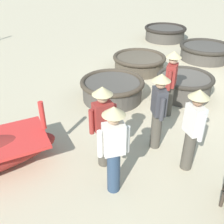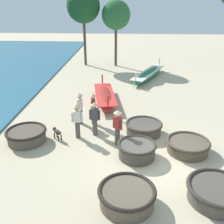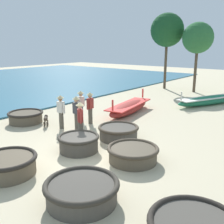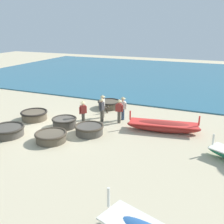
% 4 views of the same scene
% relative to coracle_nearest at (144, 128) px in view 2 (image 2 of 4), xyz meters
% --- Properties ---
extents(ground_plane, '(80.00, 80.00, 0.00)m').
position_rel_coracle_nearest_xyz_m(ground_plane, '(0.11, -2.26, -0.32)').
color(ground_plane, '#C6B793').
extents(coracle_nearest, '(1.78, 1.78, 0.59)m').
position_rel_coracle_nearest_xyz_m(coracle_nearest, '(0.00, 0.00, 0.00)').
color(coracle_nearest, '#4C473F').
rests_on(coracle_nearest, ground).
extents(coracle_far_left, '(2.00, 2.00, 0.58)m').
position_rel_coracle_nearest_xyz_m(coracle_far_left, '(2.12, -4.41, -0.00)').
color(coracle_far_left, '#4C473F').
rests_on(coracle_far_left, ground).
extents(coracle_beside_post, '(1.85, 1.85, 0.61)m').
position_rel_coracle_nearest_xyz_m(coracle_beside_post, '(-0.79, -4.78, 0.02)').
color(coracle_beside_post, brown).
rests_on(coracle_beside_post, ground).
extents(coracle_upturned, '(1.61, 1.61, 0.63)m').
position_rel_coracle_nearest_xyz_m(coracle_upturned, '(-0.39, -2.04, 0.02)').
color(coracle_upturned, '#4C473F').
rests_on(coracle_upturned, ground).
extents(coracle_center, '(1.83, 1.83, 0.59)m').
position_rel_coracle_nearest_xyz_m(coracle_center, '(-5.35, -1.05, 0.01)').
color(coracle_center, brown).
rests_on(coracle_center, ground).
extents(coracle_weathered, '(1.84, 1.84, 0.54)m').
position_rel_coracle_nearest_xyz_m(coracle_weathered, '(1.78, -1.52, -0.02)').
color(coracle_weathered, brown).
rests_on(coracle_weathered, ground).
extents(long_boat_white_hull, '(1.82, 4.67, 1.19)m').
position_rel_coracle_nearest_xyz_m(long_boat_white_hull, '(-2.20, 4.03, 0.03)').
color(long_boat_white_hull, maroon).
rests_on(long_boat_white_hull, ground).
extents(long_boat_blue_hull, '(3.27, 5.80, 1.11)m').
position_rel_coracle_nearest_xyz_m(long_boat_blue_hull, '(0.89, 9.51, 0.00)').
color(long_boat_blue_hull, '#237551').
rests_on(long_boat_blue_hull, ground).
extents(fisherman_standing_right, '(0.43, 0.38, 1.67)m').
position_rel_coracle_nearest_xyz_m(fisherman_standing_right, '(-1.22, -1.09, 0.64)').
color(fisherman_standing_right, '#4C473D').
rests_on(fisherman_standing_right, ground).
extents(fisherman_by_coracle, '(0.52, 0.36, 1.67)m').
position_rel_coracle_nearest_xyz_m(fisherman_by_coracle, '(-2.32, -0.25, 0.64)').
color(fisherman_by_coracle, '#4C473D').
rests_on(fisherman_by_coracle, ground).
extents(fisherman_with_hat, '(0.53, 0.36, 1.67)m').
position_rel_coracle_nearest_xyz_m(fisherman_with_hat, '(-3.09, -0.55, 0.64)').
color(fisherman_with_hat, '#4C473D').
rests_on(fisherman_with_hat, ground).
extents(fisherman_standing_left, '(0.36, 0.52, 1.67)m').
position_rel_coracle_nearest_xyz_m(fisherman_standing_left, '(-2.53, 0.94, 0.64)').
color(fisherman_standing_left, '#4C473D').
rests_on(fisherman_standing_left, ground).
extents(fisherman_hauling, '(0.36, 0.53, 1.67)m').
position_rel_coracle_nearest_xyz_m(fisherman_hauling, '(-3.21, 0.95, 0.64)').
color(fisherman_hauling, '#2D425B').
rests_on(fisherman_hauling, ground).
extents(dog, '(0.53, 0.52, 0.55)m').
position_rel_coracle_nearest_xyz_m(dog, '(-4.02, -0.78, 0.05)').
color(dog, '#3D3328').
rests_on(dog, ground).
extents(tree_right_mid, '(3.00, 3.00, 6.83)m').
position_rel_coracle_nearest_xyz_m(tree_right_mid, '(-4.88, 13.79, 4.98)').
color(tree_right_mid, '#4C3D2D').
rests_on(tree_right_mid, ground).
extents(tree_center, '(2.59, 2.59, 5.90)m').
position_rel_coracle_nearest_xyz_m(tree_center, '(-1.95, 13.66, 4.25)').
color(tree_center, '#4C3D2D').
rests_on(tree_center, ground).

